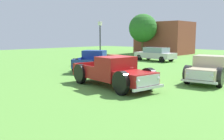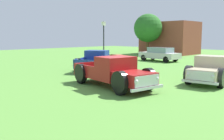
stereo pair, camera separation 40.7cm
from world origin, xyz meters
The scene contains 9 objects.
ground_plane centered at (0.00, 0.00, 0.00)m, with size 80.00×80.00×0.00m, color #548C38.
pickup_truck_foreground centered at (0.28, -0.45, 0.78)m, with size 5.59×2.76×1.64m.
pickup_truck_behind_left centered at (-5.85, 3.70, 0.74)m, with size 4.07×5.32×1.56m.
pickup_truck_behind_right centered at (3.19, 4.54, 0.75)m, with size 2.59×5.33×1.57m.
sedan_distant_a centered at (-6.16, 13.02, 0.78)m, with size 4.56×2.10×1.49m.
lamp_post_far centered at (-8.58, 6.98, 2.17)m, with size 0.36×0.36×4.15m.
picnic_table centered at (-8.79, 9.22, 0.49)m, with size 2.19×2.00×0.78m.
oak_tree_center centered at (-12.59, 19.47, 3.83)m, with size 4.05×4.05×5.87m.
brick_pavilion centered at (-11.63, 23.73, 2.40)m, with size 7.62×5.57×4.80m.
Camera 2 is at (9.15, -9.70, 2.69)m, focal length 39.83 mm.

